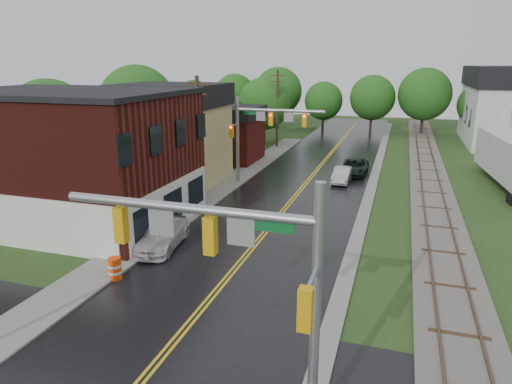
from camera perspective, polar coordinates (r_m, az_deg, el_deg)
The scene contains 19 objects.
main_road at distance 40.33m, azimuth 6.71°, elevation 1.62°, with size 10.00×90.00×0.02m, color black.
curb_right at distance 44.56m, azimuth 14.81°, elevation 2.57°, with size 0.80×70.00×0.12m, color gray.
sidewalk_left at distance 37.37m, azimuth -4.17°, elevation 0.53°, with size 2.40×50.00×0.12m, color gray.
brick_building at distance 31.19m, azimuth -22.18°, elevation 4.11°, with size 14.30×10.30×8.30m.
yellow_house at distance 39.54m, azimuth -10.23°, elevation 5.93°, with size 8.00×7.00×6.40m, color tan.
darkred_building at distance 47.35m, azimuth -4.01°, elevation 6.55°, with size 7.00×6.00×4.40m, color #3F0F0C.
railroad at distance 44.57m, azimuth 20.72°, elevation 2.20°, with size 3.20×80.00×0.30m.
traffic_signal_near at distance 12.14m, azimuth -2.37°, elevation -8.19°, with size 7.34×0.30×7.20m.
traffic_signal_far at distance 37.33m, azimuth 0.77°, elevation 8.35°, with size 7.34×0.43×7.20m.
utility_pole_b at distance 33.91m, azimuth -7.17°, elevation 7.02°, with size 1.80×0.28×9.00m.
utility_pole_c at distance 54.51m, azimuth 2.67°, elevation 10.49°, with size 1.80×0.28×9.00m.
tree_left_a at distance 40.97m, azimuth -24.23°, elevation 7.84°, with size 6.80×6.80×8.67m.
tree_left_b at distance 47.69m, azimuth -14.46°, elevation 10.42°, with size 7.60×7.60×9.69m.
tree_left_c at distance 53.00m, azimuth -6.01°, elevation 10.03°, with size 6.00×6.00×7.65m.
tree_left_e at distance 56.87m, azimuth 1.15°, elevation 10.82°, with size 6.40×6.40×8.16m.
suv_dark at distance 42.52m, azimuth 12.15°, elevation 3.07°, with size 2.28×4.94×1.37m, color black.
sedan_silver at distance 39.48m, azimuth 10.72°, elevation 2.10°, with size 1.37×3.94×1.30m, color #ABABB0.
pickup_white at distance 25.84m, azimuth -11.64°, elevation -5.28°, with size 1.99×4.89×1.42m, color silver.
construction_barrel at distance 22.77m, azimuth -17.20°, elevation -9.14°, with size 0.61×0.61×1.09m, color #F7450B.
Camera 1 is at (7.31, -8.39, 9.94)m, focal length 32.00 mm.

